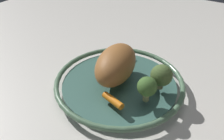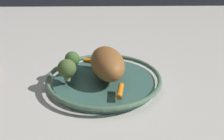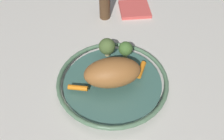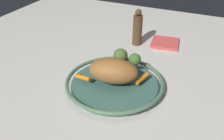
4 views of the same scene
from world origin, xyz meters
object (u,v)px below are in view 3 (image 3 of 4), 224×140
(serving_bowl, at_px, (113,82))
(baby_carrot_near_rim, at_px, (141,70))
(broccoli_floret_edge, at_px, (107,47))
(roast_chicken_piece, at_px, (111,72))
(pepper_mill, at_px, (105,1))
(baby_carrot_left, at_px, (78,88))
(broccoli_floret_large, at_px, (126,49))
(dish_towel, at_px, (135,9))

(serving_bowl, xyz_separation_m, baby_carrot_near_rim, (0.04, -0.09, 0.02))
(serving_bowl, distance_m, broccoli_floret_edge, 0.12)
(roast_chicken_piece, xyz_separation_m, broccoli_floret_edge, (0.12, 0.02, -0.00))
(roast_chicken_piece, distance_m, pepper_mill, 0.37)
(baby_carrot_left, xyz_separation_m, broccoli_floret_large, (0.14, -0.14, 0.03))
(baby_carrot_left, distance_m, broccoli_floret_edge, 0.17)
(serving_bowl, xyz_separation_m, pepper_mill, (0.36, 0.05, 0.06))
(serving_bowl, relative_size, baby_carrot_near_rim, 5.66)
(roast_chicken_piece, relative_size, broccoli_floret_large, 2.64)
(roast_chicken_piece, bearing_deg, serving_bowl, -24.19)
(pepper_mill, bearing_deg, dish_towel, -66.64)
(broccoli_floret_large, height_order, dish_towel, broccoli_floret_large)
(roast_chicken_piece, height_order, dish_towel, roast_chicken_piece)
(baby_carrot_near_rim, height_order, broccoli_floret_large, broccoli_floret_large)
(serving_bowl, bearing_deg, dish_towel, -10.40)
(broccoli_floret_edge, distance_m, dish_towel, 0.33)
(serving_bowl, bearing_deg, baby_carrot_left, 113.93)
(broccoli_floret_edge, relative_size, pepper_mill, 0.39)
(broccoli_floret_large, xyz_separation_m, pepper_mill, (0.26, 0.08, 0.00))
(baby_carrot_near_rim, distance_m, pepper_mill, 0.35)
(serving_bowl, distance_m, dish_towel, 0.42)
(baby_carrot_left, xyz_separation_m, dish_towel, (0.46, -0.17, -0.03))
(serving_bowl, bearing_deg, pepper_mill, 7.26)
(baby_carrot_near_rim, distance_m, dish_towel, 0.38)
(serving_bowl, height_order, pepper_mill, pepper_mill)
(broccoli_floret_edge, height_order, pepper_mill, pepper_mill)
(baby_carrot_left, bearing_deg, serving_bowl, -66.07)
(broccoli_floret_edge, relative_size, dish_towel, 0.53)
(broccoli_floret_edge, distance_m, pepper_mill, 0.26)
(broccoli_floret_edge, bearing_deg, baby_carrot_near_rim, -122.21)
(baby_carrot_left, bearing_deg, dish_towel, -20.99)
(baby_carrot_near_rim, relative_size, dish_towel, 0.49)
(baby_carrot_near_rim, distance_m, broccoli_floret_large, 0.08)
(broccoli_floret_edge, bearing_deg, roast_chicken_piece, -171.53)
(baby_carrot_near_rim, height_order, broccoli_floret_edge, broccoli_floret_edge)
(serving_bowl, height_order, broccoli_floret_large, broccoli_floret_large)
(baby_carrot_near_rim, bearing_deg, pepper_mill, 22.37)
(broccoli_floret_large, distance_m, pepper_mill, 0.28)
(serving_bowl, xyz_separation_m, broccoli_floret_edge, (0.10, 0.02, 0.05))
(baby_carrot_near_rim, xyz_separation_m, broccoli_floret_large, (0.06, 0.05, 0.03))
(baby_carrot_near_rim, relative_size, broccoli_floret_large, 0.96)
(broccoli_floret_large, bearing_deg, pepper_mill, 17.46)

